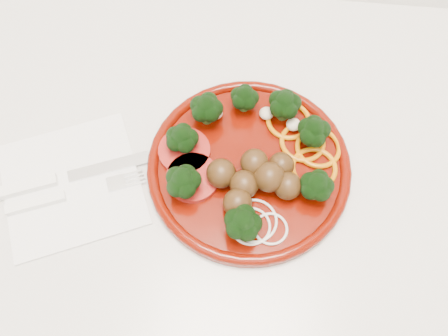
# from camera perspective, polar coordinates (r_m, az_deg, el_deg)

# --- Properties ---
(counter) EXTENTS (2.40, 0.60, 0.90)m
(counter) POSITION_cam_1_polar(r_m,az_deg,el_deg) (1.07, -9.48, -9.96)
(counter) COLOR beige
(counter) RESTS_ON ground
(plate) EXTENTS (0.25, 0.25, 0.05)m
(plate) POSITION_cam_1_polar(r_m,az_deg,el_deg) (0.61, 2.94, 0.62)
(plate) COLOR #4F0A02
(plate) RESTS_ON counter
(napkin) EXTENTS (0.21, 0.21, 0.00)m
(napkin) POSITION_cam_1_polar(r_m,az_deg,el_deg) (0.64, -16.99, -1.77)
(napkin) COLOR white
(napkin) RESTS_ON counter
(knife) EXTENTS (0.18, 0.09, 0.01)m
(knife) POSITION_cam_1_polar(r_m,az_deg,el_deg) (0.65, -19.04, -1.34)
(knife) COLOR silver
(knife) RESTS_ON napkin
(fork) EXTENTS (0.16, 0.08, 0.01)m
(fork) POSITION_cam_1_polar(r_m,az_deg,el_deg) (0.64, -19.00, -3.36)
(fork) COLOR white
(fork) RESTS_ON napkin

